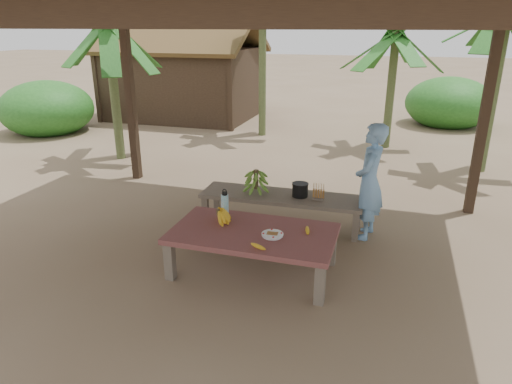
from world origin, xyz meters
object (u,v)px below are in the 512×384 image
(water_flask, at_px, (225,204))
(work_table, at_px, (253,236))
(woman, at_px, (369,182))
(bench, at_px, (281,199))
(cooking_pot, at_px, (300,190))
(ripe_banana_bunch, at_px, (218,215))
(plate, at_px, (272,235))

(water_flask, bearing_deg, work_table, -37.50)
(woman, bearing_deg, bench, -82.87)
(cooking_pot, bearing_deg, bench, -175.45)
(ripe_banana_bunch, xyz_separation_m, woman, (1.60, 1.20, 0.17))
(work_table, xyz_separation_m, ripe_banana_bunch, (-0.46, 0.12, 0.15))
(plate, bearing_deg, work_table, 165.25)
(work_table, relative_size, plate, 7.63)
(cooking_pot, bearing_deg, ripe_banana_bunch, -119.78)
(work_table, bearing_deg, bench, 90.26)
(cooking_pot, bearing_deg, work_table, -100.20)
(bench, height_order, water_flask, water_flask)
(work_table, xyz_separation_m, woman, (1.14, 1.32, 0.32))
(work_table, relative_size, ripe_banana_bunch, 6.33)
(work_table, distance_m, water_flask, 0.62)
(ripe_banana_bunch, xyz_separation_m, water_flask, (-0.00, 0.23, 0.05))
(bench, height_order, ripe_banana_bunch, ripe_banana_bunch)
(ripe_banana_bunch, bearing_deg, woman, 36.84)
(bench, bearing_deg, water_flask, -116.35)
(cooking_pot, height_order, woman, woman)
(work_table, relative_size, cooking_pot, 8.52)
(bench, relative_size, cooking_pot, 10.45)
(plate, relative_size, woman, 0.16)
(ripe_banana_bunch, bearing_deg, plate, -14.83)
(ripe_banana_bunch, relative_size, water_flask, 0.89)
(water_flask, bearing_deg, ripe_banana_bunch, -88.87)
(work_table, distance_m, cooking_pot, 1.37)
(water_flask, bearing_deg, bench, 65.02)
(bench, distance_m, water_flask, 1.10)
(ripe_banana_bunch, relative_size, woman, 0.19)
(ripe_banana_bunch, relative_size, plate, 1.21)
(work_table, bearing_deg, ripe_banana_bunch, 164.92)
(work_table, height_order, ripe_banana_bunch, ripe_banana_bunch)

